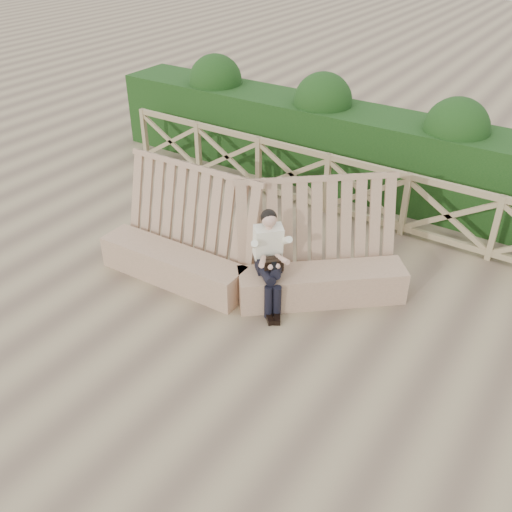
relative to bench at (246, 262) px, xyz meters
The scene contains 5 objects.
ground 1.09m from the bench, 54.78° to the right, with size 60.00×60.00×0.00m, color brown.
bench is the anchor object (origin of this frame).
woman 0.61m from the bench, 16.57° to the right, with size 0.74×0.78×1.39m.
guardrail 2.74m from the bench, 77.70° to the left, with size 10.10×0.09×1.10m.
hedge 3.93m from the bench, 81.44° to the left, with size 12.00×1.20×1.50m, color black.
Camera 1 is at (3.27, -4.73, 4.85)m, focal length 40.00 mm.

